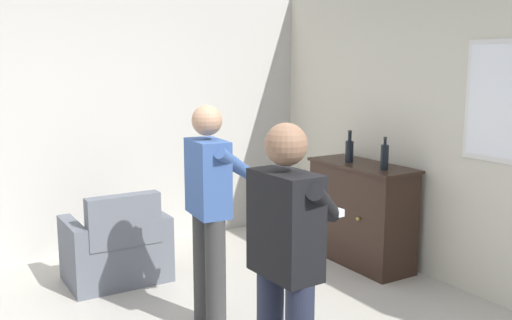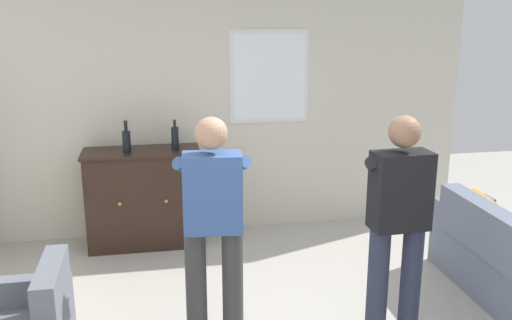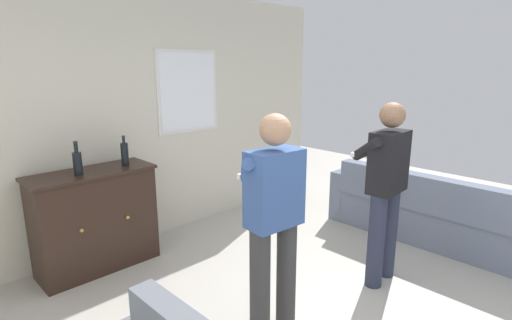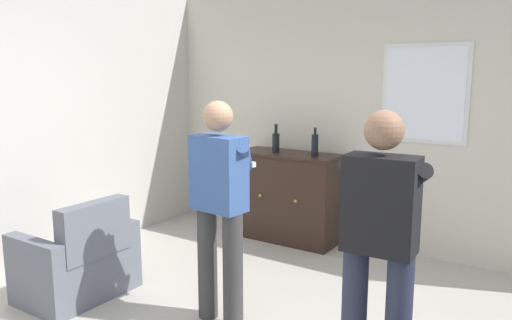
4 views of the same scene
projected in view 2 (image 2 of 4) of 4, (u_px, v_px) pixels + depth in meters
The scene contains 6 objects.
wall_back_with_window at pixel (228, 102), 6.05m from camera, with size 5.20×0.15×2.80m.
sideboard_cabinet at pixel (144, 198), 5.78m from camera, with size 1.16×0.49×1.00m.
bottle_wine_green at pixel (175, 138), 5.64m from camera, with size 0.07×0.07×0.30m.
bottle_liquor_amber at pixel (126, 140), 5.54m from camera, with size 0.08×0.08×0.32m.
person_standing_left at pixel (213, 222), 3.94m from camera, with size 0.56×0.49×1.68m.
person_standing_right at pixel (398, 220), 3.99m from camera, with size 0.56×0.48×1.68m.
Camera 2 is at (-0.77, -3.30, 2.38)m, focal length 40.00 mm.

